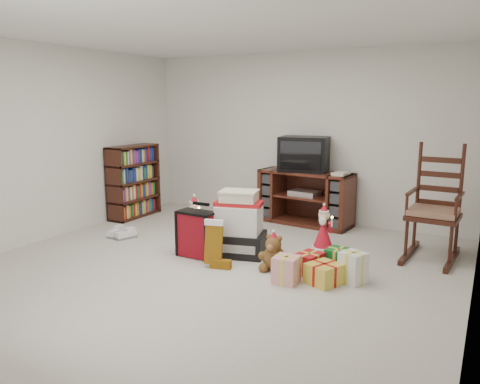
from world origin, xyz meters
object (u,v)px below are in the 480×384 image
at_px(red_suitcase, 197,234).
at_px(mrs_claus_figurine, 195,223).
at_px(gift_cluster, 324,266).
at_px(tv_stand, 305,198).
at_px(gift_pile, 239,228).
at_px(crt_television, 304,154).
at_px(santa_figurine, 323,232).
at_px(sneaker_pair, 121,234).
at_px(bookshelf, 134,183).
at_px(teddy_bear, 274,255).
at_px(rocking_chair, 434,218).

bearing_deg(red_suitcase, mrs_claus_figurine, 127.87).
bearing_deg(gift_cluster, tv_stand, 115.65).
distance_m(gift_pile, crt_television, 1.88).
relative_size(red_suitcase, mrs_claus_figurine, 1.08).
bearing_deg(santa_figurine, sneaker_pair, -162.51).
relative_size(gift_pile, sneaker_pair, 2.13).
bearing_deg(tv_stand, mrs_claus_figurine, -117.76).
bearing_deg(bookshelf, mrs_claus_figurine, -21.44).
bearing_deg(tv_stand, crt_television, 172.58).
xyz_separation_m(gift_pile, sneaker_pair, (-1.72, -0.12, -0.28)).
bearing_deg(santa_figurine, bookshelf, 176.24).
height_order(teddy_bear, crt_television, crt_television).
distance_m(red_suitcase, sneaker_pair, 1.35).
bearing_deg(tv_stand, sneaker_pair, -129.45).
height_order(red_suitcase, gift_cluster, red_suitcase).
distance_m(santa_figurine, crt_television, 1.50).
height_order(tv_stand, red_suitcase, tv_stand).
bearing_deg(sneaker_pair, mrs_claus_figurine, 28.97).
bearing_deg(gift_pile, red_suitcase, -158.56).
height_order(teddy_bear, gift_cluster, teddy_bear).
height_order(sneaker_pair, gift_cluster, gift_cluster).
height_order(red_suitcase, mrs_claus_figurine, red_suitcase).
distance_m(teddy_bear, santa_figurine, 0.97).
bearing_deg(rocking_chair, crt_television, 162.04).
height_order(tv_stand, teddy_bear, tv_stand).
xyz_separation_m(tv_stand, santa_figurine, (0.63, -1.05, -0.18)).
bearing_deg(gift_pile, rocking_chair, 11.74).
relative_size(rocking_chair, sneaker_pair, 3.87).
bearing_deg(sneaker_pair, tv_stand, 49.84).
relative_size(sneaker_pair, crt_television, 0.47).
relative_size(bookshelf, gift_cluster, 1.25).
bearing_deg(teddy_bear, santa_figurine, 76.60).
height_order(bookshelf, gift_pile, bookshelf).
bearing_deg(mrs_claus_figurine, teddy_bear, -21.63).
bearing_deg(bookshelf, tv_stand, 18.57).
relative_size(tv_stand, bookshelf, 1.27).
distance_m(gift_cluster, crt_television, 2.41).
bearing_deg(gift_cluster, sneaker_pair, 177.15).
relative_size(santa_figurine, sneaker_pair, 1.59).
xyz_separation_m(teddy_bear, crt_television, (-0.45, 2.01, 0.86)).
relative_size(bookshelf, crt_television, 1.50).
distance_m(red_suitcase, mrs_claus_figurine, 0.70).
height_order(rocking_chair, mrs_claus_figurine, rocking_chair).
height_order(teddy_bear, sneaker_pair, teddy_bear).
bearing_deg(rocking_chair, tv_stand, 161.87).
relative_size(bookshelf, red_suitcase, 1.77).
bearing_deg(santa_figurine, red_suitcase, -141.19).
height_order(sneaker_pair, crt_television, crt_television).
relative_size(rocking_chair, santa_figurine, 2.43).
xyz_separation_m(teddy_bear, sneaker_pair, (-2.29, 0.15, -0.12)).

